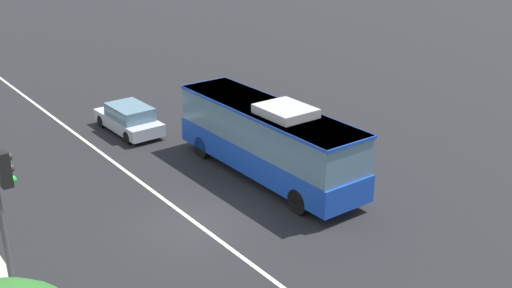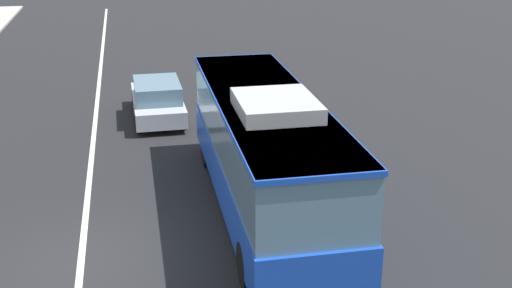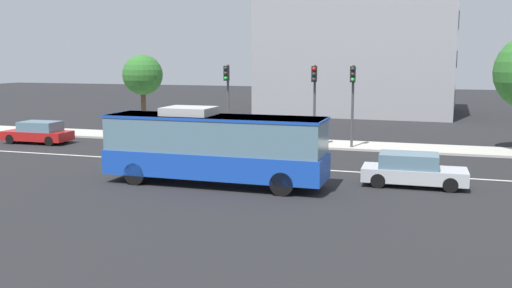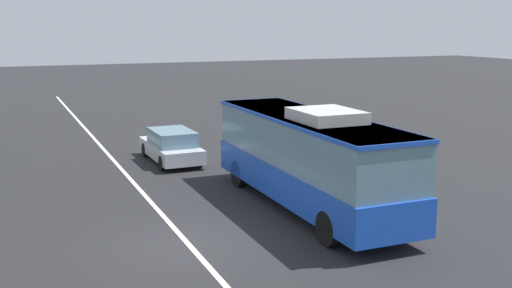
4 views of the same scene
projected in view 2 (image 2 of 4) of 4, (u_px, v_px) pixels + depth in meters
ground_plane at (81, 260)px, 14.63m from camera, size 160.00×160.00×0.00m
lane_centre_line at (81, 260)px, 14.63m from camera, size 76.00×0.16×0.01m
transit_bus at (265, 147)px, 16.36m from camera, size 10.01×2.56×3.46m
sedan_silver at (157, 100)px, 24.10m from camera, size 4.53×1.87×1.46m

